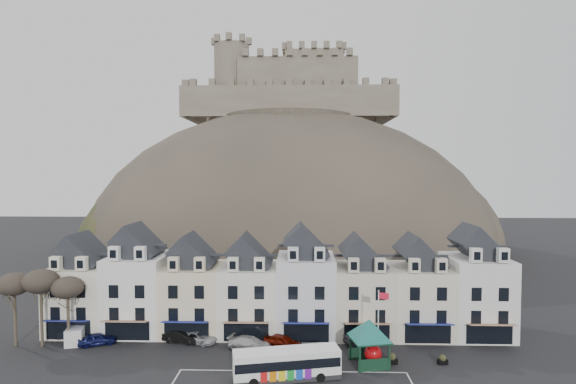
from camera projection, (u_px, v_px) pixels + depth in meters
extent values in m
cube|color=white|center=(85.00, 297.00, 55.16)|extent=(6.80, 8.00, 8.00)
cube|color=black|center=(84.00, 255.00, 54.92)|extent=(6.80, 5.76, 2.80)
cube|color=white|center=(56.00, 263.00, 51.38)|extent=(1.20, 0.80, 1.60)
cube|color=white|center=(82.00, 264.00, 51.30)|extent=(1.20, 0.80, 1.60)
cube|color=black|center=(68.00, 330.00, 51.27)|extent=(5.10, 0.06, 2.20)
cube|color=navy|center=(65.00, 321.00, 50.54)|extent=(5.10, 1.29, 0.43)
cube|color=white|center=(139.00, 293.00, 54.95)|extent=(6.80, 8.00, 9.20)
cube|color=black|center=(139.00, 246.00, 54.67)|extent=(6.80, 5.76, 2.80)
cube|color=white|center=(114.00, 253.00, 51.13)|extent=(1.20, 0.80, 1.60)
cube|color=white|center=(140.00, 253.00, 51.05)|extent=(1.20, 0.80, 1.60)
cube|color=black|center=(127.00, 331.00, 51.08)|extent=(5.10, 0.06, 2.20)
cube|color=maroon|center=(125.00, 321.00, 50.35)|extent=(5.10, 1.29, 0.43)
cube|color=beige|center=(195.00, 298.00, 54.79)|extent=(6.80, 8.00, 8.00)
cube|color=black|center=(194.00, 256.00, 54.54)|extent=(6.80, 5.76, 2.80)
cube|color=beige|center=(174.00, 264.00, 51.00)|extent=(1.20, 0.80, 1.60)
cube|color=beige|center=(200.00, 264.00, 50.92)|extent=(1.20, 0.80, 1.60)
cube|color=black|center=(186.00, 331.00, 50.89)|extent=(5.10, 0.06, 2.20)
cube|color=navy|center=(185.00, 322.00, 50.16)|extent=(5.10, 1.29, 0.43)
cube|color=white|center=(250.00, 298.00, 54.60)|extent=(6.80, 8.00, 8.00)
cube|color=black|center=(250.00, 256.00, 54.35)|extent=(6.80, 5.76, 2.80)
cube|color=white|center=(233.00, 264.00, 50.81)|extent=(1.20, 0.80, 1.60)
cube|color=white|center=(259.00, 265.00, 50.73)|extent=(1.20, 0.80, 1.60)
cube|color=black|center=(246.00, 332.00, 50.70)|extent=(5.10, 0.06, 2.20)
cube|color=maroon|center=(245.00, 323.00, 49.97)|extent=(5.10, 1.29, 0.43)
cube|color=silver|center=(306.00, 294.00, 54.38)|extent=(6.80, 8.00, 9.20)
cube|color=black|center=(306.00, 246.00, 54.11)|extent=(6.80, 5.76, 2.80)
cube|color=silver|center=(293.00, 254.00, 50.57)|extent=(1.20, 0.80, 1.60)
cube|color=silver|center=(320.00, 254.00, 50.49)|extent=(1.20, 0.80, 1.60)
cube|color=black|center=(306.00, 332.00, 50.52)|extent=(5.10, 0.06, 2.20)
cube|color=navy|center=(306.00, 323.00, 49.79)|extent=(5.10, 1.29, 0.43)
cube|color=beige|center=(362.00, 299.00, 54.22)|extent=(6.80, 8.00, 8.00)
cube|color=black|center=(362.00, 256.00, 53.98)|extent=(6.80, 5.76, 2.80)
cube|color=beige|center=(353.00, 265.00, 50.44)|extent=(1.20, 0.80, 1.60)
cube|color=beige|center=(380.00, 265.00, 50.36)|extent=(1.20, 0.80, 1.60)
cube|color=black|center=(367.00, 333.00, 50.33)|extent=(5.10, 0.06, 2.20)
cube|color=maroon|center=(368.00, 324.00, 49.60)|extent=(5.10, 1.29, 0.43)
cube|color=beige|center=(419.00, 300.00, 54.04)|extent=(6.80, 8.00, 8.00)
cube|color=black|center=(419.00, 257.00, 53.79)|extent=(6.80, 5.76, 2.80)
cube|color=beige|center=(414.00, 266.00, 50.25)|extent=(1.20, 0.80, 1.60)
cube|color=beige|center=(441.00, 266.00, 50.17)|extent=(1.20, 0.80, 1.60)
cube|color=black|center=(428.00, 334.00, 50.14)|extent=(5.10, 0.06, 2.20)
cube|color=navy|center=(430.00, 324.00, 49.41)|extent=(5.10, 1.29, 0.43)
cube|color=white|center=(476.00, 295.00, 53.82)|extent=(6.80, 8.00, 9.20)
cube|color=black|center=(477.00, 247.00, 53.55)|extent=(6.80, 5.76, 2.80)
cube|color=white|center=(476.00, 255.00, 50.01)|extent=(1.20, 0.80, 1.60)
cube|color=white|center=(503.00, 255.00, 49.92)|extent=(1.20, 0.80, 1.60)
cube|color=black|center=(489.00, 334.00, 49.95)|extent=(5.10, 0.06, 2.20)
cube|color=maroon|center=(492.00, 325.00, 49.22)|extent=(5.10, 1.29, 0.43)
ellipsoid|color=#38332B|center=(289.00, 251.00, 108.61)|extent=(96.00, 76.00, 68.00)
ellipsoid|color=#252F17|center=(193.00, 256.00, 103.23)|extent=(52.00, 44.00, 42.00)
ellipsoid|color=#38332B|center=(386.00, 249.00, 111.95)|extent=(56.00, 48.00, 46.00)
ellipsoid|color=#252F17|center=(269.00, 263.00, 94.75)|extent=(40.00, 28.00, 28.00)
ellipsoid|color=#38332B|center=(334.00, 262.00, 96.36)|extent=(36.00, 28.00, 24.00)
cylinder|color=#38332B|center=(289.00, 123.00, 107.14)|extent=(30.00, 30.00, 3.00)
cube|color=#61564A|center=(289.00, 101.00, 102.94)|extent=(48.00, 2.20, 7.00)
cube|color=#61564A|center=(291.00, 112.00, 122.91)|extent=(48.00, 2.20, 7.00)
cube|color=#61564A|center=(195.00, 108.00, 113.58)|extent=(2.20, 22.00, 7.00)
cube|color=#61564A|center=(385.00, 107.00, 112.26)|extent=(2.20, 22.00, 7.00)
cube|color=#61564A|center=(298.00, 85.00, 112.60)|extent=(28.00, 18.00, 10.00)
cube|color=#61564A|center=(313.00, 81.00, 114.42)|extent=(14.00, 12.00, 13.00)
cylinder|color=#61564A|center=(232.00, 82.00, 109.05)|extent=(8.40, 8.40, 18.00)
cylinder|color=silver|center=(313.00, 45.00, 113.99)|extent=(0.16, 0.16, 5.00)
cylinder|color=#3A2F25|center=(15.00, 320.00, 49.87)|extent=(0.32, 0.32, 5.74)
ellipsoid|color=#383028|center=(14.00, 284.00, 49.67)|extent=(3.61, 3.61, 2.54)
cylinder|color=#3A2F25|center=(42.00, 319.00, 49.78)|extent=(0.32, 0.32, 6.02)
ellipsoid|color=#383028|center=(41.00, 281.00, 49.58)|extent=(3.78, 3.78, 2.67)
cylinder|color=#3A2F25|center=(68.00, 322.00, 49.71)|extent=(0.32, 0.32, 5.46)
ellipsoid|color=#383028|center=(68.00, 287.00, 49.53)|extent=(3.43, 3.43, 2.42)
cube|color=#262628|center=(287.00, 376.00, 41.99)|extent=(10.26, 4.28, 0.45)
cube|color=white|center=(287.00, 362.00, 41.93)|extent=(10.25, 4.23, 2.29)
cube|color=black|center=(287.00, 361.00, 41.92)|extent=(10.07, 4.26, 0.86)
cube|color=white|center=(287.00, 351.00, 41.88)|extent=(10.04, 4.10, 0.23)
cube|color=orange|center=(338.00, 349.00, 42.75)|extent=(0.27, 1.08, 0.25)
cylinder|color=black|center=(320.00, 377.00, 41.50)|extent=(0.91, 0.46, 0.87)
cylinder|color=black|center=(315.00, 368.00, 43.52)|extent=(0.91, 0.46, 0.87)
cylinder|color=black|center=(254.00, 383.00, 40.42)|extent=(0.91, 0.46, 0.87)
cylinder|color=black|center=(251.00, 373.00, 42.45)|extent=(0.91, 0.46, 0.87)
cube|color=black|center=(350.00, 347.00, 46.29)|extent=(0.20, 0.20, 2.65)
cube|color=black|center=(378.00, 345.00, 46.81)|extent=(0.20, 0.20, 2.65)
cube|color=black|center=(360.00, 359.00, 43.36)|extent=(0.20, 0.20, 2.65)
cube|color=black|center=(389.00, 357.00, 43.88)|extent=(0.20, 0.20, 2.65)
cube|color=black|center=(369.00, 339.00, 45.02)|extent=(4.31, 4.31, 0.13)
cone|color=#155D4D|center=(369.00, 329.00, 44.98)|extent=(7.16, 7.16, 1.99)
cube|color=black|center=(373.00, 363.00, 44.81)|extent=(1.55, 1.55, 0.56)
sphere|color=#BD0A0E|center=(373.00, 353.00, 44.76)|extent=(1.75, 1.75, 1.75)
cylinder|color=silver|center=(378.00, 326.00, 45.48)|extent=(0.11, 0.11, 7.47)
cube|color=red|center=(384.00, 296.00, 45.15)|extent=(0.98, 0.37, 0.65)
cube|color=silver|center=(77.00, 333.00, 51.29)|extent=(2.76, 4.47, 1.90)
cube|color=black|center=(77.00, 330.00, 51.27)|extent=(1.68, 0.49, 0.81)
cube|color=black|center=(392.00, 361.00, 45.37)|extent=(1.13, 0.58, 0.56)
sphere|color=#252F17|center=(392.00, 357.00, 45.34)|extent=(0.78, 0.78, 0.78)
cube|color=black|center=(442.00, 362.00, 45.23)|extent=(1.04, 0.61, 0.49)
sphere|color=#252F17|center=(443.00, 358.00, 45.21)|extent=(0.69, 0.69, 0.69)
imported|color=#0D1141|center=(97.00, 339.00, 50.19)|extent=(4.34, 3.03, 1.37)
imported|color=black|center=(181.00, 336.00, 50.97)|extent=(4.48, 2.46, 1.40)
imported|color=#B2B5BA|center=(198.00, 337.00, 50.92)|extent=(4.90, 3.41, 1.26)
imported|color=silver|center=(250.00, 343.00, 48.91)|extent=(5.20, 3.27, 1.40)
imported|color=#5F1005|center=(283.00, 341.00, 49.38)|extent=(4.61, 3.32, 1.46)
imported|color=black|center=(365.00, 338.00, 50.39)|extent=(5.01, 3.40, 1.56)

